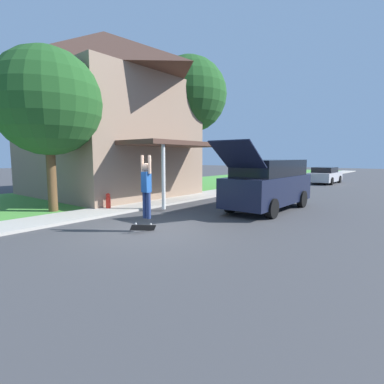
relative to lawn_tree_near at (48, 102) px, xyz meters
The scene contains 11 objects.
ground_plane 6.73m from the lawn_tree_near, ahead, with size 120.00×120.00×0.00m, color #3D3D3F.
lawn 8.41m from the lawn_tree_near, 113.94° to the left, with size 10.00×80.00×0.08m.
sidewalk 8.01m from the lawn_tree_near, 77.34° to the left, with size 1.80×80.00×0.10m.
house 6.00m from the lawn_tree_near, 123.01° to the left, with size 11.29×8.27×9.27m.
lawn_tree_near is the anchor object (origin of this frame).
lawn_tree_far 9.29m from the lawn_tree_near, 92.29° to the left, with size 4.68×4.68×8.39m.
suv_parked 9.51m from the lawn_tree_near, 43.72° to the left, with size 2.03×5.89×2.84m.
car_down_street 22.11m from the lawn_tree_near, 77.71° to the left, with size 1.95×4.36×1.39m.
skateboarder 6.02m from the lawn_tree_near, ahead, with size 0.41×0.22×1.91m.
skateboard 6.70m from the lawn_tree_near, ahead, with size 0.35×0.78×0.34m.
fire_hydrant 4.51m from the lawn_tree_near, 55.19° to the left, with size 0.20×0.20×0.64m.
Camera 1 is at (6.83, -6.34, 2.27)m, focal length 28.00 mm.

